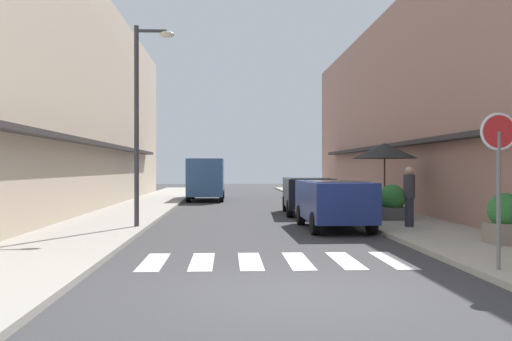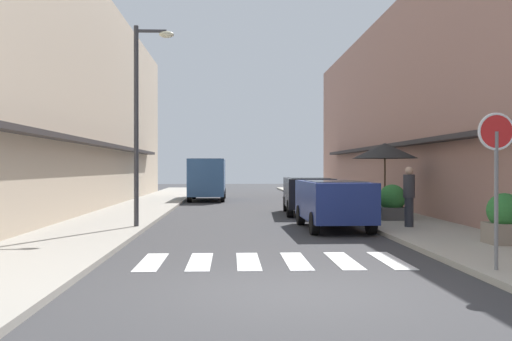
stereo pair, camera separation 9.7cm
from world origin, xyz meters
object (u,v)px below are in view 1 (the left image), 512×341
at_px(delivery_van, 206,176).
at_px(round_street_sign, 499,149).
at_px(planter_corner, 506,219).
at_px(cafe_umbrella, 385,151).
at_px(parked_car_near, 334,199).
at_px(planter_far, 344,194).
at_px(street_lamp, 142,105).
at_px(planter_midblock, 392,202).
at_px(parked_car_mid, 307,191).
at_px(pedestrian_walking_near, 409,195).

height_order(delivery_van, round_street_sign, round_street_sign).
bearing_deg(planter_corner, cafe_umbrella, 95.67).
distance_m(parked_car_near, planter_far, 8.77).
height_order(street_lamp, planter_midblock, street_lamp).
relative_size(cafe_umbrella, planter_midblock, 2.22).
bearing_deg(planter_far, planter_corner, -85.04).
bearing_deg(parked_car_mid, planter_corner, -72.39).
xyz_separation_m(parked_car_mid, delivery_van, (-4.39, 10.02, 0.48)).
bearing_deg(cafe_umbrella, round_street_sign, -95.34).
distance_m(cafe_umbrella, planter_far, 5.64).
xyz_separation_m(parked_car_near, cafe_umbrella, (2.43, 3.18, 1.54)).
xyz_separation_m(round_street_sign, street_lamp, (-7.15, 7.68, 1.55)).
height_order(parked_car_near, cafe_umbrella, cafe_umbrella).
bearing_deg(parked_car_mid, round_street_sign, -83.86).
bearing_deg(planter_midblock, parked_car_mid, 121.28).
height_order(cafe_umbrella, pedestrian_walking_near, cafe_umbrella).
bearing_deg(parked_car_near, street_lamp, 178.88).
bearing_deg(street_lamp, delivery_van, 85.12).
height_order(parked_car_near, street_lamp, street_lamp).
bearing_deg(round_street_sign, cafe_umbrella, 84.66).
distance_m(planter_corner, planter_midblock, 6.22).
xyz_separation_m(street_lamp, planter_corner, (8.90, -4.40, -3.03)).
bearing_deg(round_street_sign, parked_car_mid, 96.14).
distance_m(cafe_umbrella, pedestrian_walking_near, 3.87).
height_order(cafe_umbrella, planter_corner, cafe_umbrella).
relative_size(parked_car_near, planter_far, 3.84).
relative_size(parked_car_near, pedestrian_walking_near, 2.40).
bearing_deg(planter_corner, planter_far, 94.96).
xyz_separation_m(delivery_van, pedestrian_walking_near, (6.57, -16.15, -0.35)).
bearing_deg(planter_far, pedestrian_walking_near, -89.29).
distance_m(parked_car_near, pedestrian_walking_near, 2.22).
distance_m(parked_car_near, planter_corner, 5.34).
distance_m(parked_car_near, planter_midblock, 3.00).
bearing_deg(round_street_sign, street_lamp, 132.98).
bearing_deg(planter_corner, delivery_van, 110.71).
bearing_deg(round_street_sign, pedestrian_walking_near, 84.04).
bearing_deg(parked_car_mid, delivery_van, 113.68).
distance_m(delivery_van, planter_midblock, 15.41).
relative_size(street_lamp, planter_far, 5.40).
bearing_deg(parked_car_near, planter_corner, -53.49).
bearing_deg(pedestrian_walking_near, street_lamp, -149.52).
bearing_deg(planter_midblock, delivery_van, 115.89).
relative_size(parked_car_near, parked_car_mid, 0.94).
xyz_separation_m(planter_midblock, planter_far, (-0.27, 6.64, -0.03)).
distance_m(parked_car_near, delivery_van, 16.34).
bearing_deg(delivery_van, parked_car_near, -74.39).
xyz_separation_m(delivery_van, planter_far, (6.46, -7.21, -0.74)).
height_order(parked_car_mid, planter_corner, parked_car_mid).
bearing_deg(round_street_sign, parked_car_near, 100.68).
relative_size(street_lamp, planter_midblock, 5.04).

